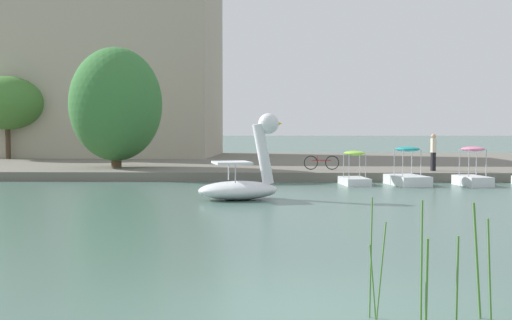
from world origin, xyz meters
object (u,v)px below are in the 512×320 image
pedal_boat_pink (472,174)px  tree_sapling_by_fence (7,103)px  bicycle_parked (321,163)px  pedal_boat_lime (354,174)px  tree_willow_overhanging (116,104)px  pedal_boat_teal (407,175)px  person_on_path (433,151)px  swan_boat (244,178)px

pedal_boat_pink → tree_sapling_by_fence: (-25.52, 14.11, 3.55)m
bicycle_parked → pedal_boat_lime: bearing=-71.9°
tree_sapling_by_fence → bicycle_parked: bearing=-27.9°
bicycle_parked → tree_willow_overhanging: bearing=172.2°
pedal_boat_teal → person_on_path: person_on_path is taller
pedal_boat_teal → pedal_boat_lime: bearing=177.0°
tree_willow_overhanging → pedal_boat_teal: bearing=-20.2°
pedal_boat_pink → tree_sapling_by_fence: tree_sapling_by_fence is taller
pedal_boat_pink → person_on_path: size_ratio=1.16×
swan_boat → person_on_path: bearing=45.5°
pedal_boat_teal → tree_sapling_by_fence: bearing=148.7°
tree_willow_overhanging → bicycle_parked: size_ratio=3.86×
pedal_boat_lime → tree_willow_overhanging: (-11.35, 4.87, 3.12)m
person_on_path → bicycle_parked: 5.20m
pedal_boat_lime → person_on_path: bearing=34.9°
pedal_boat_lime → bicycle_parked: (-1.14, 3.47, 0.29)m
pedal_boat_lime → tree_willow_overhanging: tree_willow_overhanging is taller
bicycle_parked → person_on_path: bearing=-7.6°
pedal_boat_lime → bicycle_parked: size_ratio=1.19×
swan_boat → pedal_boat_teal: (6.59, 5.62, -0.29)m
swan_boat → pedal_boat_pink: bearing=30.4°
pedal_boat_pink → person_on_path: person_on_path is taller
pedal_boat_teal → swan_boat: bearing=-139.6°
pedal_boat_teal → tree_sapling_by_fence: size_ratio=0.38×
pedal_boat_pink → bicycle_parked: bearing=147.7°
tree_sapling_by_fence → bicycle_parked: tree_sapling_by_fence is taller
pedal_boat_lime → tree_sapling_by_fence: tree_sapling_by_fence is taller
swan_boat → pedal_boat_teal: size_ratio=1.24×
tree_sapling_by_fence → tree_willow_overhanging: 12.92m
swan_boat → pedal_boat_lime: bearing=52.5°
pedal_boat_teal → tree_sapling_by_fence: (-22.87, 13.91, 3.62)m
swan_boat → person_on_path: 11.97m
pedal_boat_lime → person_on_path: 4.94m
pedal_boat_pink → tree_sapling_by_fence: size_ratio=0.31×
pedal_boat_lime → tree_willow_overhanging: 12.74m
tree_sapling_by_fence → person_on_path: bearing=-24.1°
pedal_boat_pink → person_on_path: bearing=105.6°
person_on_path → tree_sapling_by_fence: bearing=155.9°
pedal_boat_teal → pedal_boat_pink: size_ratio=1.22×
swan_boat → tree_willow_overhanging: size_ratio=0.46×
tree_sapling_by_fence → swan_boat: bearing=-50.2°
tree_willow_overhanging → person_on_path: (15.34, -2.08, -2.27)m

